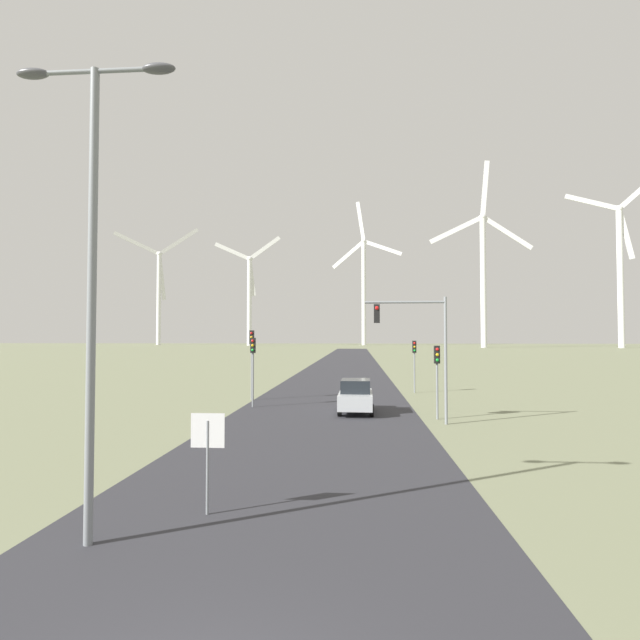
{
  "coord_description": "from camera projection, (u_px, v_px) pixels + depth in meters",
  "views": [
    {
      "loc": [
        1.79,
        -4.99,
        4.16
      ],
      "look_at": [
        0.0,
        19.01,
        4.96
      ],
      "focal_mm": 28.0,
      "sensor_mm": 36.0,
      "label": 1
    }
  ],
  "objects": [
    {
      "name": "road_surface",
      "position": [
        340.0,
        376.0,
        52.81
      ],
      "size": [
        10.0,
        240.0,
        0.01
      ],
      "color": "#2D2D33",
      "rests_on": "ground"
    },
    {
      "name": "streetlamp",
      "position": [
        93.0,
        240.0,
        10.15
      ],
      "size": [
        3.39,
        0.32,
        9.73
      ],
      "color": "gray",
      "rests_on": "ground"
    },
    {
      "name": "stop_sign_near",
      "position": [
        208.0,
        444.0,
        11.7
      ],
      "size": [
        0.81,
        0.07,
        2.36
      ],
      "color": "gray",
      "rests_on": "ground"
    },
    {
      "name": "traffic_light_post_near_left",
      "position": [
        253.0,
        356.0,
        29.51
      ],
      "size": [
        0.28,
        0.34,
        4.09
      ],
      "color": "gray",
      "rests_on": "ground"
    },
    {
      "name": "traffic_light_post_near_right",
      "position": [
        437.0,
        365.0,
        25.14
      ],
      "size": [
        0.28,
        0.34,
        3.7
      ],
      "color": "gray",
      "rests_on": "ground"
    },
    {
      "name": "traffic_light_post_mid_left",
      "position": [
        252.0,
        349.0,
        32.84
      ],
      "size": [
        0.28,
        0.34,
        4.57
      ],
      "color": "gray",
      "rests_on": "ground"
    },
    {
      "name": "traffic_light_post_mid_right",
      "position": [
        414.0,
        355.0,
        37.01
      ],
      "size": [
        0.28,
        0.33,
        3.86
      ],
      "color": "gray",
      "rests_on": "ground"
    },
    {
      "name": "traffic_light_mast_overhead",
      "position": [
        418.0,
        334.0,
        23.87
      ],
      "size": [
        3.91,
        0.35,
        6.07
      ],
      "color": "gray",
      "rests_on": "ground"
    },
    {
      "name": "car_approaching",
      "position": [
        356.0,
        396.0,
        27.21
      ],
      "size": [
        1.88,
        4.13,
        1.83
      ],
      "color": "#B7BCC1",
      "rests_on": "ground"
    },
    {
      "name": "wind_turbine_far_left",
      "position": [
        159.0,
        287.0,
        255.38
      ],
      "size": [
        38.45,
        16.97,
        61.38
      ],
      "color": "white",
      "rests_on": "ground"
    },
    {
      "name": "wind_turbine_left",
      "position": [
        249.0,
        292.0,
        235.11
      ],
      "size": [
        30.76,
        5.15,
        52.08
      ],
      "color": "white",
      "rests_on": "ground"
    },
    {
      "name": "wind_turbine_center",
      "position": [
        364.0,
        282.0,
        247.29
      ],
      "size": [
        34.67,
        8.02,
        71.72
      ],
      "color": "white",
      "rests_on": "ground"
    },
    {
      "name": "wind_turbine_right",
      "position": [
        483.0,
        267.0,
        191.88
      ],
      "size": [
        38.74,
        2.98,
        72.39
      ],
      "color": "white",
      "rests_on": "ground"
    },
    {
      "name": "wind_turbine_far_right",
      "position": [
        620.0,
        263.0,
        184.57
      ],
      "size": [
        33.29,
        5.32,
        65.4
      ],
      "color": "white",
      "rests_on": "ground"
    }
  ]
}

